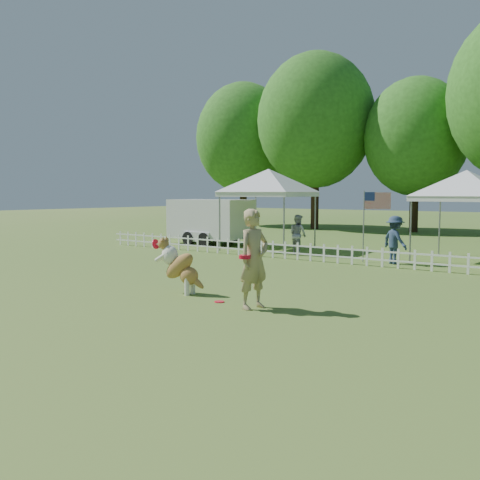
{
  "coord_description": "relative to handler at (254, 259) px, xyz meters",
  "views": [
    {
      "loc": [
        7.42,
        -8.69,
        2.26
      ],
      "look_at": [
        -0.49,
        2.0,
        1.1
      ],
      "focal_mm": 40.0,
      "sensor_mm": 36.0,
      "label": 1
    }
  ],
  "objects": [
    {
      "name": "ground",
      "position": [
        -1.46,
        0.18,
        -0.98
      ],
      "size": [
        120.0,
        120.0,
        0.0
      ],
      "primitive_type": "plane",
      "color": "#355D1D",
      "rests_on": "ground"
    },
    {
      "name": "picket_fence",
      "position": [
        -1.46,
        7.18,
        -0.68
      ],
      "size": [
        22.0,
        0.08,
        0.6
      ],
      "primitive_type": null,
      "color": "white",
      "rests_on": "ground"
    },
    {
      "name": "handler",
      "position": [
        0.0,
        0.0,
        0.0
      ],
      "size": [
        0.59,
        0.79,
        1.96
      ],
      "primitive_type": "imported",
      "rotation": [
        0.0,
        0.0,
        1.39
      ],
      "color": "tan",
      "rests_on": "ground"
    },
    {
      "name": "dog",
      "position": [
        -2.23,
        0.29,
        -0.35
      ],
      "size": [
        1.26,
        0.55,
        1.26
      ],
      "primitive_type": null,
      "rotation": [
        0.0,
        0.0,
        0.12
      ],
      "color": "brown",
      "rests_on": "ground"
    },
    {
      "name": "frisbee_on_turf",
      "position": [
        -0.92,
        0.06,
        -0.97
      ],
      "size": [
        0.25,
        0.25,
        0.02
      ],
      "primitive_type": "cylinder",
      "rotation": [
        0.0,
        0.0,
        0.18
      ],
      "color": "red",
      "rests_on": "ground"
    },
    {
      "name": "canopy_tent_left",
      "position": [
        -5.85,
        9.36,
        0.6
      ],
      "size": [
        3.32,
        3.32,
        3.17
      ],
      "primitive_type": null,
      "rotation": [
        0.0,
        0.0,
        0.09
      ],
      "color": "silver",
      "rests_on": "ground"
    },
    {
      "name": "canopy_tent_right",
      "position": [
        1.4,
        10.3,
        0.5
      ],
      "size": [
        3.06,
        3.06,
        2.97
      ],
      "primitive_type": null,
      "rotation": [
        0.0,
        0.0,
        -0.07
      ],
      "color": "silver",
      "rests_on": "ground"
    },
    {
      "name": "cargo_trailer",
      "position": [
        -9.22,
        9.8,
        0.04
      ],
      "size": [
        4.68,
        2.16,
        2.04
      ],
      "primitive_type": null,
      "rotation": [
        0.0,
        0.0,
        -0.03
      ],
      "color": "silver",
      "rests_on": "ground"
    },
    {
      "name": "flag_pole",
      "position": [
        -1.19,
        7.98,
        0.19
      ],
      "size": [
        0.89,
        0.37,
        2.35
      ],
      "primitive_type": null,
      "rotation": [
        0.0,
        0.0,
        0.32
      ],
      "color": "gray",
      "rests_on": "ground"
    },
    {
      "name": "spectator_a",
      "position": [
        -4.05,
        8.62,
        -0.24
      ],
      "size": [
        0.87,
        0.78,
        1.48
      ],
      "primitive_type": "imported",
      "rotation": [
        0.0,
        0.0,
        2.78
      ],
      "color": "#9F9FA5",
      "rests_on": "ground"
    },
    {
      "name": "spectator_b",
      "position": [
        -0.18,
        8.13,
        -0.21
      ],
      "size": [
        1.15,
        1.0,
        1.55
      ],
      "primitive_type": "imported",
      "rotation": [
        0.0,
        0.0,
        2.62
      ],
      "color": "#24354D",
      "rests_on": "ground"
    },
    {
      "name": "tree_far_left",
      "position": [
        -16.46,
        22.18,
        4.52
      ],
      "size": [
        6.6,
        6.6,
        11.0
      ],
      "primitive_type": null,
      "color": "#295D1A",
      "rests_on": "ground"
    },
    {
      "name": "tree_left",
      "position": [
        -10.46,
        21.68,
        5.02
      ],
      "size": [
        7.4,
        7.4,
        12.0
      ],
      "primitive_type": null,
      "color": "#295D1A",
      "rests_on": "ground"
    },
    {
      "name": "tree_center_left",
      "position": [
        -4.46,
        22.68,
        3.92
      ],
      "size": [
        6.0,
        6.0,
        9.8
      ],
      "primitive_type": null,
      "color": "#295D1A",
      "rests_on": "ground"
    }
  ]
}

